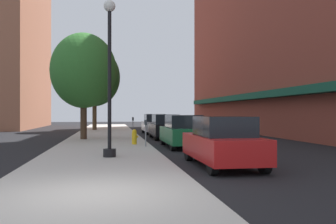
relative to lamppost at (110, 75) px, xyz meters
name	(u,v)px	position (x,y,z in m)	size (l,w,h in m)	color
ground_plane	(162,138)	(3.69, 11.78, -3.20)	(90.00, 90.00, 0.00)	black
sidewalk_slab	(106,136)	(-0.31, 12.78, -3.14)	(4.80, 50.00, 0.12)	#B7B2A8
building_far_background	(12,49)	(-11.32, 30.78, 6.04)	(6.80, 18.00, 18.54)	#9E6047
lamppost	(110,75)	(0.00, 0.00, 0.00)	(0.48, 0.48, 5.90)	black
fire_hydrant	(134,137)	(1.28, 5.22, -2.68)	(0.33, 0.26, 0.79)	gold
parking_meter_near	(146,130)	(1.74, 3.85, -2.25)	(0.14, 0.09, 1.31)	slate
parking_meter_far	(133,123)	(1.74, 14.00, -2.25)	(0.14, 0.09, 1.31)	slate
tree_near	(95,77)	(-1.47, 21.76, 1.98)	(4.88, 4.88, 7.89)	#4C3823
tree_mid	(84,71)	(-1.63, 9.51, 1.21)	(4.10, 4.10, 6.67)	#422D1E
car_red	(222,142)	(3.69, -2.25, -2.39)	(1.80, 4.30, 1.66)	black
car_green	(183,132)	(3.69, 4.35, -2.39)	(1.80, 4.30, 1.66)	black
car_black	(165,127)	(3.69, 10.47, -2.39)	(1.80, 4.30, 1.66)	black
car_white	(154,124)	(3.69, 16.47, -2.39)	(1.80, 4.30, 1.66)	black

